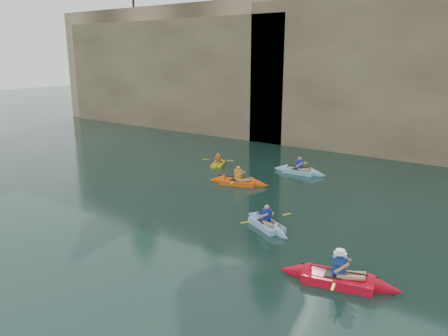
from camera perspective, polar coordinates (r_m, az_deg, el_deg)
The scene contains 11 objects.
ground at distance 14.99m, azimuth -8.71°, elevation -13.93°, with size 160.00×160.00×0.00m, color black.
cliff at distance 40.39m, azimuth 22.77°, elevation 11.99°, with size 70.00×16.00×12.00m, color tan.
cliff_slab_west at distance 43.38m, azimuth -7.14°, elevation 12.15°, with size 26.00×2.40×10.56m, color #967E5A.
cliff_slab_center at distance 32.74m, azimuth 23.09°, elevation 11.05°, with size 24.00×2.40×11.40m, color #967E5A.
sea_cave_west at distance 41.83m, azimuth -5.57°, elevation 7.59°, with size 4.50×1.00×4.00m, color black.
sea_cave_center at distance 34.41m, azimuth 12.38°, elevation 5.11°, with size 3.50×1.00×3.20m, color black.
main_kayaker at distance 14.82m, azimuth 14.71°, elevation -13.78°, with size 4.01×2.58×1.46m.
kayaker_orange at distance 24.55m, azimuth 1.86°, elevation -1.81°, with size 3.58×2.52×1.34m.
kayaker_ltblue_near at distance 18.70m, azimuth 5.56°, elevation -7.30°, with size 3.17×2.23×1.26m.
kayaker_yellow at distance 28.71m, azimuth -0.76°, elevation 0.58°, with size 1.96×2.60×1.04m.
kayaker_ltblue_mid at distance 27.18m, azimuth 9.79°, elevation -0.39°, with size 3.47×2.56×1.31m.
Camera 1 is at (9.37, -9.27, 7.15)m, focal length 35.00 mm.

